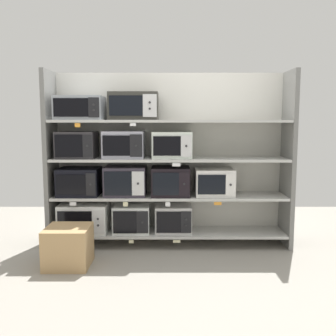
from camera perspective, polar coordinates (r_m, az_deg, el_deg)
ground at (r=3.73m, az=0.07°, el=-16.33°), size 6.70×6.00×0.02m
back_panel at (r=4.70m, az=-0.01°, el=1.56°), size 2.90×0.04×2.04m
upright_left at (r=4.65m, az=-17.30°, el=1.19°), size 0.05×0.47×2.04m
upright_right at (r=4.66m, az=17.26°, el=1.20°), size 0.05×0.47×2.04m
shelf_0 at (r=4.62m, az=0.00°, el=-9.57°), size 2.70×0.47×0.03m
microwave_0 at (r=4.67m, az=-12.61°, el=-7.21°), size 0.56×0.44×0.34m
microwave_1 at (r=4.58m, az=-5.67°, el=-7.46°), size 0.42×0.39×0.32m
microwave_2 at (r=4.56m, az=0.55°, el=-7.51°), size 0.42×0.38×0.32m
price_tag_0 at (r=4.51m, az=-12.91°, el=-10.70°), size 0.07×0.00×0.04m
price_tag_1 at (r=4.42m, az=-5.74°, el=-10.89°), size 0.05×0.00×0.04m
price_tag_2 at (r=4.40m, az=1.08°, el=-10.90°), size 0.08×0.00×0.03m
shelf_1 at (r=4.51m, az=0.00°, el=-4.22°), size 2.70×0.47×0.03m
microwave_3 at (r=4.59m, az=-13.32°, el=-1.99°), size 0.47×0.43×0.32m
microwave_4 at (r=4.50m, az=-6.58°, el=-1.90°), size 0.48×0.41×0.34m
microwave_5 at (r=4.47m, az=0.14°, el=-1.96°), size 0.44×0.43×0.33m
microwave_6 at (r=4.51m, az=6.67°, el=-2.07°), size 0.45×0.40×0.31m
price_tag_3 at (r=4.42m, az=-14.24°, el=-5.22°), size 0.07×0.00×0.04m
price_tag_4 at (r=4.31m, az=-6.61°, el=-5.40°), size 0.05×0.00×0.05m
price_tag_5 at (r=4.29m, az=-0.27°, el=-5.43°), size 0.05×0.00×0.05m
price_tag_6 at (r=4.32m, az=7.21°, el=-5.29°), size 0.08×0.00×0.03m
shelf_2 at (r=4.44m, az=0.00°, el=1.34°), size 2.70×0.47×0.03m
microwave_7 at (r=4.55m, az=-13.67°, el=3.39°), size 0.44×0.40×0.31m
microwave_8 at (r=4.45m, az=-6.82°, el=3.50°), size 0.46×0.43×0.31m
microwave_9 at (r=4.43m, az=0.33°, el=3.48°), size 0.45×0.40×0.30m
price_tag_7 at (r=4.21m, az=1.01°, el=0.50°), size 0.09×0.00×0.04m
shelf_3 at (r=4.42m, az=0.00°, el=7.01°), size 2.70×0.47×0.03m
microwave_10 at (r=4.53m, az=-13.24°, el=8.71°), size 0.53×0.43×0.27m
microwave_11 at (r=4.44m, az=-5.36°, el=9.17°), size 0.56×0.39×0.31m
price_tag_8 at (r=4.30m, az=-13.60°, el=6.24°), size 0.06×0.00×0.05m
price_tag_9 at (r=4.20m, az=-5.50°, el=6.47°), size 0.07×0.00×0.03m
shipping_carton at (r=4.08m, az=-14.90°, el=-11.27°), size 0.44×0.44×0.40m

